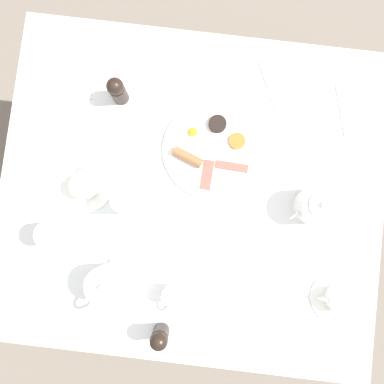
{
  "coord_description": "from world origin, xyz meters",
  "views": [
    {
      "loc": [
        0.08,
        0.01,
        1.91
      ],
      "look_at": [
        0.0,
        0.0,
        0.79
      ],
      "focal_mm": 35.0,
      "sensor_mm": 36.0,
      "label": 1
    }
  ],
  "objects_px": {
    "creamer_jug": "(171,295)",
    "napkin_folded": "(73,80)",
    "breakfast_plate": "(211,149)",
    "teacup_with_saucer_right": "(338,299)",
    "teacup_with_saucer_left": "(86,186)",
    "fork_by_plate": "(342,111)",
    "spoon_for_tea": "(130,58)",
    "teapot_far": "(107,284)",
    "water_glass_tall": "(56,234)",
    "pepper_grinder": "(117,91)",
    "knife_by_plate": "(180,234)",
    "water_glass_short": "(127,201)",
    "fork_spare": "(269,87)",
    "teapot_near": "(317,206)",
    "salt_grinder": "(160,337)"
  },
  "relations": [
    {
      "from": "creamer_jug",
      "to": "napkin_folded",
      "type": "bearing_deg",
      "value": -147.75
    },
    {
      "from": "breakfast_plate",
      "to": "teacup_with_saucer_right",
      "type": "distance_m",
      "value": 0.58
    },
    {
      "from": "teacup_with_saucer_left",
      "to": "fork_by_plate",
      "type": "xyz_separation_m",
      "value": [
        -0.33,
        0.75,
        -0.02
      ]
    },
    {
      "from": "breakfast_plate",
      "to": "spoon_for_tea",
      "type": "bearing_deg",
      "value": -132.09
    },
    {
      "from": "teapot_far",
      "to": "water_glass_tall",
      "type": "relative_size",
      "value": 1.33
    },
    {
      "from": "water_glass_tall",
      "to": "pepper_grinder",
      "type": "distance_m",
      "value": 0.45
    },
    {
      "from": "water_glass_tall",
      "to": "napkin_folded",
      "type": "distance_m",
      "value": 0.48
    },
    {
      "from": "creamer_jug",
      "to": "breakfast_plate",
      "type": "bearing_deg",
      "value": 171.41
    },
    {
      "from": "napkin_folded",
      "to": "teacup_with_saucer_right",
      "type": "bearing_deg",
      "value": 57.01
    },
    {
      "from": "teapot_far",
      "to": "spoon_for_tea",
      "type": "height_order",
      "value": "teapot_far"
    },
    {
      "from": "teacup_with_saucer_left",
      "to": "knife_by_plate",
      "type": "xyz_separation_m",
      "value": [
        0.11,
        0.3,
        -0.02
      ]
    },
    {
      "from": "teacup_with_saucer_left",
      "to": "water_glass_short",
      "type": "bearing_deg",
      "value": 77.49
    },
    {
      "from": "napkin_folded",
      "to": "fork_spare",
      "type": "height_order",
      "value": "napkin_folded"
    },
    {
      "from": "teacup_with_saucer_right",
      "to": "spoon_for_tea",
      "type": "xyz_separation_m",
      "value": [
        -0.66,
        -0.71,
        -0.02
      ]
    },
    {
      "from": "breakfast_plate",
      "to": "spoon_for_tea",
      "type": "height_order",
      "value": "breakfast_plate"
    },
    {
      "from": "teapot_near",
      "to": "teacup_with_saucer_left",
      "type": "xyz_separation_m",
      "value": [
        0.02,
        -0.68,
        -0.03
      ]
    },
    {
      "from": "creamer_jug",
      "to": "spoon_for_tea",
      "type": "height_order",
      "value": "creamer_jug"
    },
    {
      "from": "pepper_grinder",
      "to": "spoon_for_tea",
      "type": "relative_size",
      "value": 0.78
    },
    {
      "from": "spoon_for_tea",
      "to": "water_glass_tall",
      "type": "bearing_deg",
      "value": -12.94
    },
    {
      "from": "water_glass_tall",
      "to": "salt_grinder",
      "type": "relative_size",
      "value": 1.11
    },
    {
      "from": "teapot_far",
      "to": "water_glass_short",
      "type": "bearing_deg",
      "value": 21.48
    },
    {
      "from": "teacup_with_saucer_right",
      "to": "fork_spare",
      "type": "relative_size",
      "value": 0.91
    },
    {
      "from": "teapot_far",
      "to": "teacup_with_saucer_right",
      "type": "distance_m",
      "value": 0.68
    },
    {
      "from": "fork_spare",
      "to": "teacup_with_saucer_left",
      "type": "bearing_deg",
      "value": -53.98
    },
    {
      "from": "spoon_for_tea",
      "to": "fork_by_plate",
      "type": "bearing_deg",
      "value": 82.38
    },
    {
      "from": "napkin_folded",
      "to": "pepper_grinder",
      "type": "bearing_deg",
      "value": 77.0
    },
    {
      "from": "salt_grinder",
      "to": "pepper_grinder",
      "type": "bearing_deg",
      "value": -162.92
    },
    {
      "from": "teacup_with_saucer_right",
      "to": "teapot_near",
      "type": "bearing_deg",
      "value": -159.22
    },
    {
      "from": "fork_by_plate",
      "to": "knife_by_plate",
      "type": "height_order",
      "value": "same"
    },
    {
      "from": "creamer_jug",
      "to": "pepper_grinder",
      "type": "distance_m",
      "value": 0.62
    },
    {
      "from": "teacup_with_saucer_right",
      "to": "water_glass_short",
      "type": "distance_m",
      "value": 0.68
    },
    {
      "from": "breakfast_plate",
      "to": "teapot_near",
      "type": "xyz_separation_m",
      "value": [
        0.14,
        0.32,
        0.05
      ]
    },
    {
      "from": "teapot_near",
      "to": "creamer_jug",
      "type": "distance_m",
      "value": 0.5
    },
    {
      "from": "teacup_with_saucer_left",
      "to": "teacup_with_saucer_right",
      "type": "xyz_separation_m",
      "value": [
        0.24,
        0.78,
        -0.0
      ]
    },
    {
      "from": "fork_by_plate",
      "to": "water_glass_short",
      "type": "bearing_deg",
      "value": -59.88
    },
    {
      "from": "pepper_grinder",
      "to": "salt_grinder",
      "type": "distance_m",
      "value": 0.72
    },
    {
      "from": "breakfast_plate",
      "to": "fork_by_plate",
      "type": "bearing_deg",
      "value": 113.18
    },
    {
      "from": "creamer_jug",
      "to": "napkin_folded",
      "type": "relative_size",
      "value": 0.52
    },
    {
      "from": "teapot_far",
      "to": "water_glass_short",
      "type": "relative_size",
      "value": 1.28
    },
    {
      "from": "salt_grinder",
      "to": "water_glass_tall",
      "type": "bearing_deg",
      "value": -127.34
    },
    {
      "from": "breakfast_plate",
      "to": "teapot_near",
      "type": "relative_size",
      "value": 1.69
    },
    {
      "from": "teapot_far",
      "to": "creamer_jug",
      "type": "bearing_deg",
      "value": -65.92
    },
    {
      "from": "water_glass_tall",
      "to": "salt_grinder",
      "type": "bearing_deg",
      "value": 52.66
    },
    {
      "from": "spoon_for_tea",
      "to": "teacup_with_saucer_left",
      "type": "bearing_deg",
      "value": -10.32
    },
    {
      "from": "teacup_with_saucer_left",
      "to": "spoon_for_tea",
      "type": "bearing_deg",
      "value": 169.68
    },
    {
      "from": "salt_grinder",
      "to": "fork_by_plate",
      "type": "height_order",
      "value": "salt_grinder"
    },
    {
      "from": "teapot_near",
      "to": "pepper_grinder",
      "type": "height_order",
      "value": "teapot_near"
    },
    {
      "from": "teapot_far",
      "to": "salt_grinder",
      "type": "height_order",
      "value": "teapot_far"
    },
    {
      "from": "teacup_with_saucer_left",
      "to": "breakfast_plate",
      "type": "bearing_deg",
      "value": 113.78
    },
    {
      "from": "water_glass_tall",
      "to": "fork_by_plate",
      "type": "relative_size",
      "value": 0.79
    }
  ]
}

